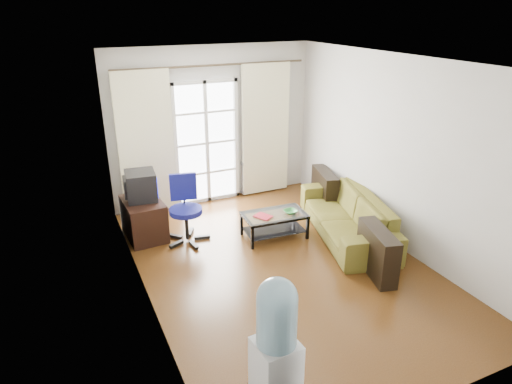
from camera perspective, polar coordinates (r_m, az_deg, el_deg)
floor at (r=6.30m, az=3.20°, el=-9.14°), size 5.20×5.20×0.00m
ceiling at (r=5.41m, az=3.83°, el=16.06°), size 5.20×5.20×0.00m
wall_back at (r=8.00m, az=-5.37°, el=8.23°), size 3.60×0.02×2.70m
wall_front at (r=3.85m, az=22.21°, el=-9.72°), size 3.60×0.02×2.70m
wall_left at (r=5.16m, az=-14.44°, el=-0.43°), size 0.02×5.20×2.70m
wall_right at (r=6.72m, az=17.21°, el=4.56°), size 0.02×5.20×2.70m
french_door at (r=7.97m, az=-6.19°, el=6.11°), size 1.16×0.06×2.15m
curtain_rod at (r=7.72m, az=-5.40°, el=15.50°), size 3.30×0.04×0.04m
curtain_left at (r=7.63m, az=-13.58°, el=5.83°), size 0.90×0.07×2.35m
curtain_right at (r=8.28m, az=1.20°, el=7.75°), size 0.90×0.07×2.35m
radiator at (r=8.50m, az=0.18°, el=1.99°), size 0.64×0.12×0.64m
sofa at (r=7.07m, az=11.32°, el=-2.91°), size 2.64×1.96×0.64m
coffee_table at (r=6.91m, az=2.30°, el=-3.78°), size 0.98×0.61×0.38m
bowl at (r=6.87m, az=4.30°, el=-2.47°), size 0.24×0.24×0.05m
book at (r=6.66m, az=0.40°, el=-3.36°), size 0.39×0.40×0.02m
remote at (r=6.99m, az=4.17°, el=-2.16°), size 0.17×0.09×0.02m
tv_stand at (r=7.10m, az=-13.84°, el=-3.26°), size 0.58×0.83×0.59m
crt_tv at (r=6.98m, az=-14.33°, el=0.76°), size 0.51×0.50×0.43m
task_chair at (r=6.87m, az=-8.70°, el=-3.74°), size 0.80×0.80×1.00m
water_cooler at (r=3.67m, az=2.50°, el=-20.45°), size 0.34×0.33×1.53m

